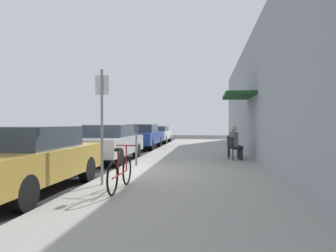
{
  "coord_description": "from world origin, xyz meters",
  "views": [
    {
      "loc": [
        2.78,
        -8.7,
        1.51
      ],
      "look_at": [
        0.68,
        7.3,
        1.36
      ],
      "focal_mm": 32.9,
      "sensor_mm": 36.0,
      "label": 1
    }
  ],
  "objects_px": {
    "bicycle_0": "(120,173)",
    "cafe_chair_0": "(234,147)",
    "parked_car_2": "(142,136)",
    "street_sign": "(102,117)",
    "parking_meter": "(136,142)",
    "parked_car_1": "(109,142)",
    "parked_car_0": "(28,158)",
    "cafe_chair_1": "(232,145)",
    "seated_patron_0": "(235,142)",
    "parked_car_3": "(157,134)"
  },
  "relations": [
    {
      "from": "bicycle_0",
      "to": "cafe_chair_0",
      "type": "relative_size",
      "value": 1.97
    },
    {
      "from": "parked_car_2",
      "to": "street_sign",
      "type": "height_order",
      "value": "street_sign"
    },
    {
      "from": "parking_meter",
      "to": "street_sign",
      "type": "height_order",
      "value": "street_sign"
    },
    {
      "from": "parked_car_1",
      "to": "parked_car_2",
      "type": "xyz_separation_m",
      "value": [
        0.0,
        6.13,
        0.0
      ]
    },
    {
      "from": "parked_car_1",
      "to": "parked_car_0",
      "type": "bearing_deg",
      "value": -90.0
    },
    {
      "from": "parked_car_2",
      "to": "cafe_chair_0",
      "type": "relative_size",
      "value": 5.06
    },
    {
      "from": "parked_car_1",
      "to": "cafe_chair_1",
      "type": "bearing_deg",
      "value": 12.15
    },
    {
      "from": "parking_meter",
      "to": "cafe_chair_0",
      "type": "height_order",
      "value": "parking_meter"
    },
    {
      "from": "cafe_chair_0",
      "to": "seated_patron_0",
      "type": "height_order",
      "value": "seated_patron_0"
    },
    {
      "from": "street_sign",
      "to": "bicycle_0",
      "type": "height_order",
      "value": "street_sign"
    },
    {
      "from": "parked_car_1",
      "to": "street_sign",
      "type": "height_order",
      "value": "street_sign"
    },
    {
      "from": "parked_car_1",
      "to": "cafe_chair_0",
      "type": "distance_m",
      "value": 4.83
    },
    {
      "from": "parked_car_3",
      "to": "seated_patron_0",
      "type": "height_order",
      "value": "seated_patron_0"
    },
    {
      "from": "parked_car_0",
      "to": "parked_car_1",
      "type": "height_order",
      "value": "parked_car_1"
    },
    {
      "from": "street_sign",
      "to": "cafe_chair_1",
      "type": "xyz_separation_m",
      "value": [
        3.32,
        6.08,
        -1.02
      ]
    },
    {
      "from": "cafe_chair_0",
      "to": "seated_patron_0",
      "type": "distance_m",
      "value": 0.2
    },
    {
      "from": "parked_car_0",
      "to": "parking_meter",
      "type": "height_order",
      "value": "parking_meter"
    },
    {
      "from": "parked_car_2",
      "to": "parked_car_3",
      "type": "xyz_separation_m",
      "value": [
        0.0,
        5.32,
        -0.07
      ]
    },
    {
      "from": "parked_car_1",
      "to": "cafe_chair_1",
      "type": "xyz_separation_m",
      "value": [
        4.82,
        1.04,
        -0.12
      ]
    },
    {
      "from": "cafe_chair_0",
      "to": "street_sign",
      "type": "bearing_deg",
      "value": -123.21
    },
    {
      "from": "bicycle_0",
      "to": "cafe_chair_1",
      "type": "xyz_separation_m",
      "value": [
        2.75,
        6.57,
        0.14
      ]
    },
    {
      "from": "bicycle_0",
      "to": "parked_car_0",
      "type": "bearing_deg",
      "value": 179.44
    },
    {
      "from": "bicycle_0",
      "to": "street_sign",
      "type": "bearing_deg",
      "value": 139.19
    },
    {
      "from": "street_sign",
      "to": "cafe_chair_0",
      "type": "xyz_separation_m",
      "value": [
        3.33,
        5.08,
        -1.02
      ]
    },
    {
      "from": "seated_patron_0",
      "to": "parked_car_1",
      "type": "bearing_deg",
      "value": -179.31
    },
    {
      "from": "parking_meter",
      "to": "bicycle_0",
      "type": "bearing_deg",
      "value": -81.79
    },
    {
      "from": "parked_car_2",
      "to": "parked_car_3",
      "type": "bearing_deg",
      "value": 90.0
    },
    {
      "from": "cafe_chair_1",
      "to": "bicycle_0",
      "type": "bearing_deg",
      "value": -112.74
    },
    {
      "from": "parked_car_3",
      "to": "bicycle_0",
      "type": "height_order",
      "value": "parked_car_3"
    },
    {
      "from": "parked_car_0",
      "to": "parking_meter",
      "type": "xyz_separation_m",
      "value": [
        1.55,
        3.58,
        0.15
      ]
    },
    {
      "from": "parking_meter",
      "to": "cafe_chair_0",
      "type": "xyz_separation_m",
      "value": [
        3.28,
        1.97,
        -0.26
      ]
    },
    {
      "from": "street_sign",
      "to": "bicycle_0",
      "type": "relative_size",
      "value": 1.52
    },
    {
      "from": "parked_car_1",
      "to": "bicycle_0",
      "type": "distance_m",
      "value": 5.91
    },
    {
      "from": "parked_car_1",
      "to": "street_sign",
      "type": "xyz_separation_m",
      "value": [
        1.5,
        -5.04,
        0.89
      ]
    },
    {
      "from": "parked_car_0",
      "to": "parked_car_1",
      "type": "bearing_deg",
      "value": 90.0
    },
    {
      "from": "parking_meter",
      "to": "cafe_chair_1",
      "type": "xyz_separation_m",
      "value": [
        3.27,
        2.97,
        -0.26
      ]
    },
    {
      "from": "parked_car_1",
      "to": "cafe_chair_0",
      "type": "relative_size",
      "value": 5.06
    },
    {
      "from": "street_sign",
      "to": "cafe_chair_1",
      "type": "height_order",
      "value": "street_sign"
    },
    {
      "from": "parking_meter",
      "to": "bicycle_0",
      "type": "height_order",
      "value": "parking_meter"
    },
    {
      "from": "parked_car_1",
      "to": "cafe_chair_0",
      "type": "xyz_separation_m",
      "value": [
        4.83,
        0.04,
        -0.12
      ]
    },
    {
      "from": "parked_car_1",
      "to": "parked_car_3",
      "type": "bearing_deg",
      "value": 90.0
    },
    {
      "from": "parked_car_0",
      "to": "street_sign",
      "type": "relative_size",
      "value": 1.69
    },
    {
      "from": "parked_car_2",
      "to": "street_sign",
      "type": "relative_size",
      "value": 1.69
    },
    {
      "from": "bicycle_0",
      "to": "cafe_chair_1",
      "type": "distance_m",
      "value": 7.13
    },
    {
      "from": "parked_car_1",
      "to": "street_sign",
      "type": "distance_m",
      "value": 5.33
    },
    {
      "from": "parked_car_3",
      "to": "parking_meter",
      "type": "height_order",
      "value": "parking_meter"
    },
    {
      "from": "parked_car_2",
      "to": "cafe_chair_1",
      "type": "bearing_deg",
      "value": -46.53
    },
    {
      "from": "parked_car_0",
      "to": "parked_car_3",
      "type": "xyz_separation_m",
      "value": [
        0.0,
        16.96,
        -0.06
      ]
    },
    {
      "from": "seated_patron_0",
      "to": "cafe_chair_1",
      "type": "height_order",
      "value": "seated_patron_0"
    },
    {
      "from": "parking_meter",
      "to": "parked_car_2",
      "type": "bearing_deg",
      "value": 100.89
    }
  ]
}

